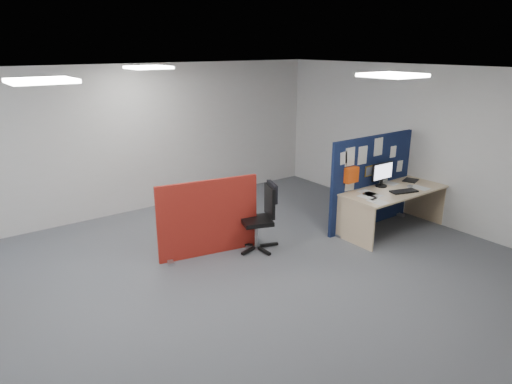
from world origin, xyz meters
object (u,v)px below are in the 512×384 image
monitor_main (382,173)px  office_chair (263,213)px  main_desk (391,198)px  red_divider (209,219)px  navy_divider (371,181)px

monitor_main → office_chair: bearing=168.5°
main_desk → monitor_main: 0.44m
monitor_main → main_desk: bearing=-75.6°
monitor_main → red_divider: red_divider is taller
red_divider → office_chair: 0.84m
red_divider → office_chair: red_divider is taller
main_desk → red_divider: bearing=161.6°
main_desk → navy_divider: bearing=109.1°
office_chair → main_desk: bearing=2.5°
navy_divider → main_desk: (0.12, -0.35, -0.23)m
main_desk → monitor_main: (-0.04, 0.19, 0.39)m
main_desk → red_divider: red_divider is taller
red_divider → monitor_main: bearing=-4.4°
main_desk → office_chair: office_chair is taller
main_desk → monitor_main: bearing=103.0°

